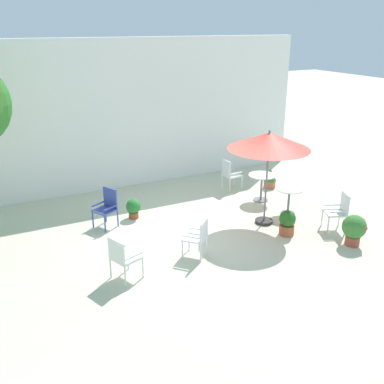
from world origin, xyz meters
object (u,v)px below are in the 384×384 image
at_px(cafe_table_0, 289,196).
at_px(potted_plant_3, 354,228).
at_px(potted_plant_0, 133,208).
at_px(patio_umbrella_0, 269,142).
at_px(patio_chair_0, 230,173).
at_px(patio_chair_4, 122,256).
at_px(cafe_table_1, 262,183).
at_px(potted_plant_2, 287,222).
at_px(patio_chair_2, 107,206).
at_px(potted_plant_1, 270,178).
at_px(patio_chair_1, 198,236).
at_px(patio_chair_3, 339,209).

height_order(cafe_table_0, potted_plant_3, potted_plant_3).
xyz_separation_m(cafe_table_0, potted_plant_0, (-3.77, 1.57, -0.20)).
distance_m(cafe_table_0, potted_plant_3, 2.08).
xyz_separation_m(patio_umbrella_0, patio_chair_0, (0.46, 2.46, -1.60)).
height_order(patio_chair_0, patio_chair_4, patio_chair_0).
bearing_deg(cafe_table_1, cafe_table_0, -84.59).
xyz_separation_m(cafe_table_1, potted_plant_2, (-0.70, -2.07, -0.22)).
xyz_separation_m(potted_plant_0, potted_plant_3, (3.99, -3.64, 0.12)).
height_order(cafe_table_0, patio_chair_2, patio_chair_2).
xyz_separation_m(patio_chair_2, potted_plant_0, (0.72, 0.15, -0.26)).
bearing_deg(patio_chair_4, potted_plant_1, 27.72).
bearing_deg(patio_chair_1, patio_chair_3, -4.96).
bearing_deg(patio_chair_2, patio_chair_4, -99.75).
height_order(patio_chair_1, potted_plant_3, patio_chair_1).
xyz_separation_m(patio_chair_0, patio_chair_1, (-2.75, -3.26, -0.01)).
bearing_deg(patio_chair_2, cafe_table_1, -4.14).
bearing_deg(cafe_table_1, potted_plant_2, -108.71).
distance_m(cafe_table_1, patio_chair_4, 5.31).
xyz_separation_m(patio_chair_1, potted_plant_1, (3.94, 2.84, -0.19)).
bearing_deg(potted_plant_0, patio_chair_3, -34.08).
relative_size(patio_chair_2, potted_plant_3, 1.33).
relative_size(patio_chair_2, patio_chair_4, 1.05).
relative_size(cafe_table_1, patio_chair_3, 0.82).
bearing_deg(cafe_table_1, patio_chair_4, -155.23).
bearing_deg(potted_plant_3, cafe_table_1, 95.96).
relative_size(patio_chair_3, potted_plant_0, 1.81).
xyz_separation_m(cafe_table_1, potted_plant_0, (-3.66, 0.47, -0.25)).
relative_size(patio_chair_1, patio_chair_4, 0.95).
bearing_deg(patio_umbrella_0, cafe_table_0, 11.49).
relative_size(patio_chair_4, potted_plant_2, 1.48).
bearing_deg(patio_umbrella_0, potted_plant_1, 51.06).
xyz_separation_m(patio_chair_2, patio_chair_3, (4.96, -2.72, -0.01)).
xyz_separation_m(potted_plant_0, potted_plant_1, (4.51, 0.29, 0.03)).
relative_size(cafe_table_0, potted_plant_0, 1.36).
xyz_separation_m(patio_chair_1, potted_plant_0, (-0.57, 2.55, -0.22)).
height_order(cafe_table_1, patio_chair_2, patio_chair_2).
bearing_deg(cafe_table_1, patio_chair_3, -76.37).
relative_size(cafe_table_0, patio_chair_4, 0.78).
xyz_separation_m(cafe_table_0, potted_plant_2, (-0.81, -0.97, -0.18)).
xyz_separation_m(patio_chair_4, potted_plant_1, (5.67, 2.98, -0.21)).
height_order(patio_chair_2, potted_plant_1, patio_chair_2).
bearing_deg(patio_umbrella_0, potted_plant_3, -59.13).
distance_m(patio_umbrella_0, patio_chair_0, 2.97).
bearing_deg(potted_plant_1, potted_plant_2, -118.78).
height_order(cafe_table_0, potted_plant_2, cafe_table_0).
relative_size(patio_umbrella_0, patio_chair_3, 2.54).
height_order(patio_umbrella_0, potted_plant_0, patio_umbrella_0).
xyz_separation_m(patio_chair_1, potted_plant_2, (2.39, 0.01, -0.19)).
distance_m(cafe_table_1, potted_plant_2, 2.20).
distance_m(patio_chair_1, potted_plant_2, 2.40).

